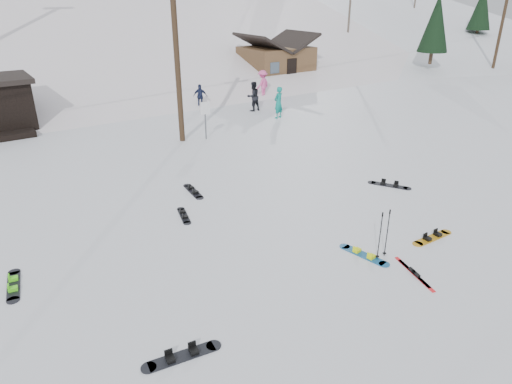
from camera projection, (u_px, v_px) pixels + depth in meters
ground at (364, 304)px, 10.73m from camera, size 200.00×200.00×0.00m
ski_slope at (32, 153)px, 57.29m from camera, size 60.00×85.24×65.97m
ridge_right at (295, 112)px, 72.49m from camera, size 45.66×93.98×54.59m
treeline_right at (323, 45)px, 60.94m from camera, size 20.00×60.00×10.00m
utility_pole at (176, 41)px, 20.46m from camera, size 2.00×0.26×9.00m
utility_pole_right at (504, 16)px, 39.07m from camera, size 2.00×0.26×9.00m
trail_sign at (205, 114)px, 22.09m from camera, size 0.50×0.09×1.85m
cabin at (276, 63)px, 35.97m from camera, size 5.39×4.40×3.77m
hero_snowboard at (364, 255)px, 12.68m from camera, size 0.53×1.57×0.11m
hero_skis at (414, 273)px, 11.85m from camera, size 0.58×1.61×0.09m
ski_poles at (384, 234)px, 12.33m from camera, size 0.39×0.10×1.42m
board_scatter_a at (182, 356)px, 9.17m from camera, size 1.66×0.49×0.12m
board_scatter_b at (184, 215)px, 14.89m from camera, size 0.52×1.30×0.09m
board_scatter_c at (13, 285)px, 11.37m from camera, size 0.50×1.59×0.11m
board_scatter_d at (389, 185)px, 17.19m from camera, size 0.97×1.45×0.11m
board_scatter_e at (432, 237)px, 13.55m from camera, size 1.61×0.32×0.11m
board_scatter_f at (193, 191)px, 16.68m from camera, size 0.42×1.55×0.11m
skier_teal at (278, 103)px, 25.95m from camera, size 0.75×0.60×1.79m
skier_dark at (253, 96)px, 27.51m from camera, size 0.89×0.71×1.76m
skier_pink at (263, 84)px, 30.89m from camera, size 1.36×1.06×1.84m
skier_navy at (200, 96)px, 28.26m from camera, size 0.91×0.78×1.46m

